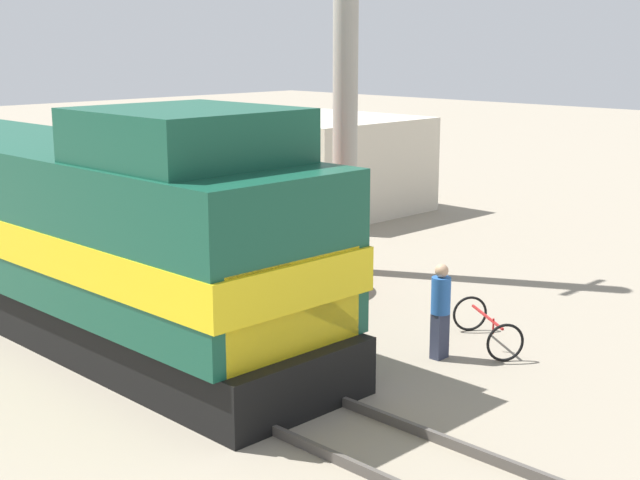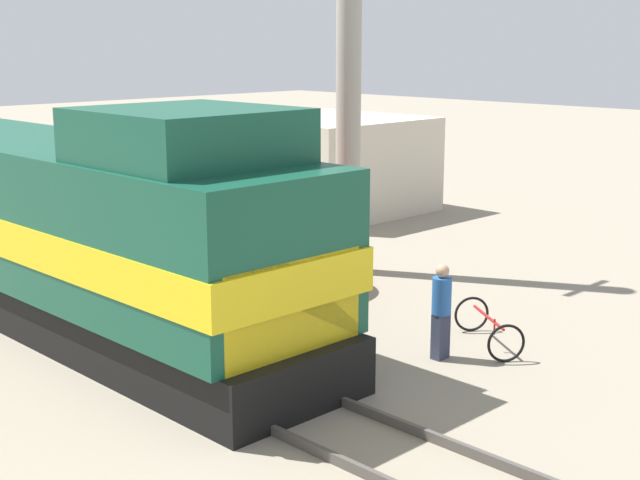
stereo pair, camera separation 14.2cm
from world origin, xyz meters
TOP-DOWN VIEW (x-y plane):
  - ground_plane at (0.00, 0.00)m, footprint 120.00×120.00m
  - rail_near at (-0.72, 0.00)m, footprint 0.08×35.27m
  - rail_far at (0.72, 0.00)m, footprint 0.08×35.27m
  - locomotive at (0.00, 2.63)m, footprint 3.18×14.01m
  - utility_pole at (6.68, 1.65)m, footprint 1.80×0.59m
  - vendor_umbrella at (4.47, 1.66)m, footprint 2.45×2.45m
  - billboard_sign at (4.72, 3.90)m, footprint 1.73×0.12m
  - shrub_cluster at (4.31, 2.41)m, footprint 0.79×0.79m
  - person_bystander at (3.44, -3.70)m, footprint 0.34×0.34m
  - bicycle at (4.57, -3.91)m, footprint 1.55×1.84m
  - building_block_distant at (11.96, 7.53)m, footprint 5.32×5.27m

SIDE VIEW (x-z plane):
  - ground_plane at x=0.00m, z-range 0.00..0.00m
  - rail_near at x=-0.72m, z-range 0.00..0.15m
  - rail_far at x=0.72m, z-range 0.00..0.15m
  - bicycle at x=4.57m, z-range 0.01..0.70m
  - shrub_cluster at x=4.31m, z-range 0.00..0.79m
  - person_bystander at x=3.44m, z-range 0.07..1.78m
  - building_block_distant at x=11.96m, z-range 0.00..3.03m
  - locomotive at x=0.00m, z-range -0.31..4.11m
  - vendor_umbrella at x=4.47m, z-range 0.83..3.05m
  - billboard_sign at x=4.72m, z-range 0.80..4.18m
  - utility_pole at x=6.68m, z-range 0.03..10.05m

